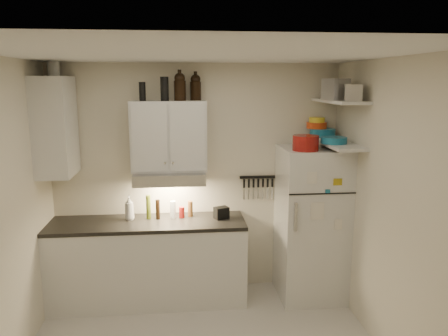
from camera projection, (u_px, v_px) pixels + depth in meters
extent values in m
cube|color=white|center=(203.00, 53.00, 3.25)|extent=(3.20, 3.00, 0.02)
cube|color=beige|center=(197.00, 180.00, 4.98)|extent=(3.20, 0.02, 2.60)
cube|color=beige|center=(396.00, 215.00, 3.66)|extent=(0.02, 3.00, 2.60)
cube|color=silver|center=(149.00, 263.00, 4.79)|extent=(2.10, 0.60, 0.88)
cube|color=black|center=(147.00, 223.00, 4.70)|extent=(2.10, 0.62, 0.04)
cube|color=silver|center=(169.00, 136.00, 4.67)|extent=(0.80, 0.33, 0.75)
cube|color=silver|center=(55.00, 127.00, 4.41)|extent=(0.33, 0.55, 1.00)
cube|color=silver|center=(170.00, 177.00, 4.69)|extent=(0.76, 0.46, 0.12)
cube|color=silver|center=(311.00, 223.00, 4.85)|extent=(0.70, 0.68, 1.70)
cube|color=silver|center=(339.00, 101.00, 4.47)|extent=(0.30, 0.95, 0.03)
cube|color=silver|center=(337.00, 144.00, 4.56)|extent=(0.30, 0.95, 0.03)
cube|color=black|center=(258.00, 177.00, 5.02)|extent=(0.42, 0.02, 0.03)
cylinder|color=maroon|center=(306.00, 143.00, 4.48)|extent=(0.33, 0.33, 0.16)
cube|color=#B09616|center=(346.00, 147.00, 4.49)|extent=(0.22, 0.25, 0.07)
cylinder|color=silver|center=(321.00, 143.00, 4.69)|extent=(0.08, 0.08, 0.10)
cylinder|color=silver|center=(334.00, 90.00, 4.78)|extent=(0.28, 0.28, 0.19)
cube|color=#AAAAAD|center=(336.00, 89.00, 4.34)|extent=(0.27, 0.26, 0.21)
cube|color=#AAAAAD|center=(353.00, 93.00, 4.12)|extent=(0.20, 0.20, 0.16)
cylinder|color=#196A8C|center=(322.00, 134.00, 4.84)|extent=(0.28, 0.28, 0.11)
cylinder|color=#CD3F13|center=(317.00, 125.00, 4.85)|extent=(0.22, 0.22, 0.07)
cylinder|color=yellow|center=(317.00, 120.00, 4.84)|extent=(0.17, 0.17, 0.06)
cylinder|color=#196A8C|center=(334.00, 140.00, 4.47)|extent=(0.34, 0.34, 0.07)
cylinder|color=black|center=(165.00, 89.00, 4.51)|extent=(0.11, 0.11, 0.25)
cylinder|color=black|center=(142.00, 92.00, 4.51)|extent=(0.07, 0.07, 0.19)
cylinder|color=silver|center=(53.00, 68.00, 4.38)|extent=(0.16, 0.16, 0.16)
imported|color=silver|center=(129.00, 207.00, 4.72)|extent=(0.12, 0.13, 0.30)
cylinder|color=brown|center=(190.00, 209.00, 4.85)|extent=(0.06, 0.06, 0.18)
cylinder|color=#4C5A16|center=(148.00, 207.00, 4.76)|extent=(0.06, 0.06, 0.27)
cylinder|color=black|center=(158.00, 209.00, 4.75)|extent=(0.06, 0.06, 0.22)
cylinder|color=silver|center=(173.00, 209.00, 4.80)|extent=(0.07, 0.07, 0.19)
cylinder|color=maroon|center=(182.00, 212.00, 4.81)|extent=(0.08, 0.08, 0.12)
cube|color=black|center=(221.00, 213.00, 4.79)|extent=(0.18, 0.16, 0.13)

